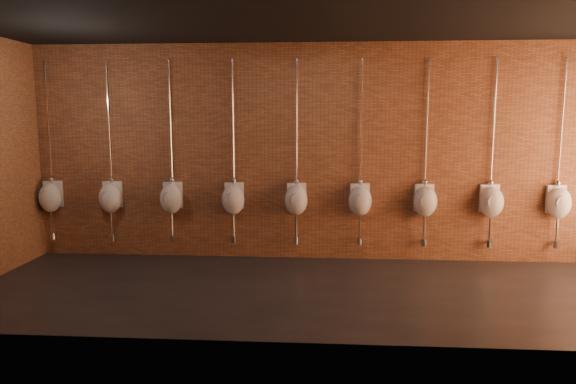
# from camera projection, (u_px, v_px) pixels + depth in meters

# --- Properties ---
(ground) EXTENTS (8.50, 8.50, 0.00)m
(ground) POSITION_uv_depth(u_px,v_px,m) (314.00, 291.00, 6.35)
(ground) COLOR black
(ground) RESTS_ON ground
(room_shell) EXTENTS (8.54, 3.04, 3.22)m
(room_shell) POSITION_uv_depth(u_px,v_px,m) (315.00, 127.00, 6.06)
(room_shell) COLOR black
(room_shell) RESTS_ON ground
(urinal_0) EXTENTS (0.39, 0.35, 2.71)m
(urinal_0) POSITION_uv_depth(u_px,v_px,m) (50.00, 196.00, 7.85)
(urinal_0) COLOR silver
(urinal_0) RESTS_ON ground
(urinal_1) EXTENTS (0.39, 0.35, 2.71)m
(urinal_1) POSITION_uv_depth(u_px,v_px,m) (110.00, 197.00, 7.79)
(urinal_1) COLOR silver
(urinal_1) RESTS_ON ground
(urinal_2) EXTENTS (0.39, 0.35, 2.71)m
(urinal_2) POSITION_uv_depth(u_px,v_px,m) (171.00, 198.00, 7.72)
(urinal_2) COLOR silver
(urinal_2) RESTS_ON ground
(urinal_3) EXTENTS (0.39, 0.35, 2.71)m
(urinal_3) POSITION_uv_depth(u_px,v_px,m) (233.00, 198.00, 7.66)
(urinal_3) COLOR silver
(urinal_3) RESTS_ON ground
(urinal_4) EXTENTS (0.39, 0.35, 2.71)m
(urinal_4) POSITION_uv_depth(u_px,v_px,m) (296.00, 199.00, 7.60)
(urinal_4) COLOR silver
(urinal_4) RESTS_ON ground
(urinal_5) EXTENTS (0.39, 0.35, 2.71)m
(urinal_5) POSITION_uv_depth(u_px,v_px,m) (360.00, 200.00, 7.54)
(urinal_5) COLOR silver
(urinal_5) RESTS_ON ground
(urinal_6) EXTENTS (0.39, 0.35, 2.71)m
(urinal_6) POSITION_uv_depth(u_px,v_px,m) (425.00, 200.00, 7.47)
(urinal_6) COLOR silver
(urinal_6) RESTS_ON ground
(urinal_7) EXTENTS (0.39, 0.35, 2.71)m
(urinal_7) POSITION_uv_depth(u_px,v_px,m) (491.00, 201.00, 7.41)
(urinal_7) COLOR silver
(urinal_7) RESTS_ON ground
(urinal_8) EXTENTS (0.39, 0.35, 2.71)m
(urinal_8) POSITION_uv_depth(u_px,v_px,m) (559.00, 202.00, 7.35)
(urinal_8) COLOR silver
(urinal_8) RESTS_ON ground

